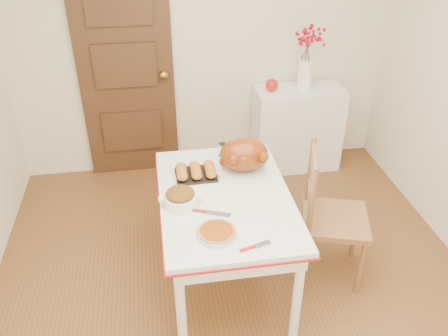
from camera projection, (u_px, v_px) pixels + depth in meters
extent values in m
cube|color=brown|center=(242.00, 311.00, 3.21)|extent=(3.50, 4.00, 0.00)
cube|color=beige|center=(202.00, 42.00, 4.21)|extent=(3.50, 0.00, 2.50)
cube|color=#3D2311|center=(126.00, 71.00, 4.21)|extent=(0.85, 0.06, 2.06)
cube|color=silver|center=(297.00, 129.00, 4.59)|extent=(0.83, 0.37, 0.83)
sphere|color=#B11615|center=(272.00, 85.00, 4.30)|extent=(0.12, 0.12, 0.12)
cylinder|color=#8D3B0A|center=(217.00, 232.00, 2.71)|extent=(0.28, 0.28, 0.05)
cylinder|color=white|center=(222.00, 150.00, 3.45)|extent=(0.07, 0.07, 0.10)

